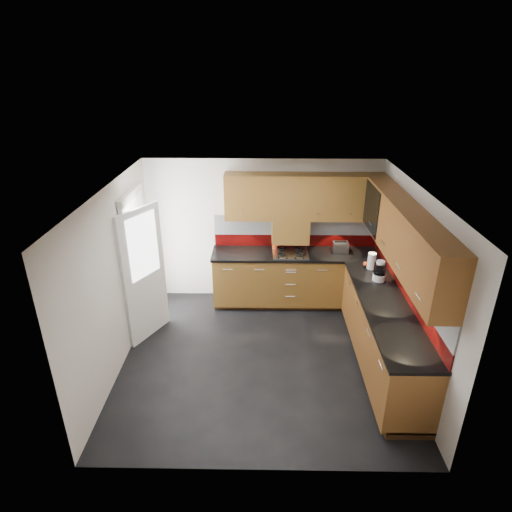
{
  "coord_description": "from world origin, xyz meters",
  "views": [
    {
      "loc": [
        -0.0,
        -4.84,
        3.78
      ],
      "look_at": [
        -0.09,
        0.65,
        1.27
      ],
      "focal_mm": 30.0,
      "sensor_mm": 36.0,
      "label": 1
    }
  ],
  "objects_px": {
    "utensil_pot": "(275,243)",
    "toaster": "(340,247)",
    "gas_hob": "(290,253)",
    "food_processor": "(380,271)"
  },
  "relations": [
    {
      "from": "food_processor",
      "to": "gas_hob",
      "type": "bearing_deg",
      "value": 143.13
    },
    {
      "from": "gas_hob",
      "to": "utensil_pot",
      "type": "relative_size",
      "value": 1.35
    },
    {
      "from": "food_processor",
      "to": "utensil_pot",
      "type": "bearing_deg",
      "value": 142.57
    },
    {
      "from": "gas_hob",
      "to": "toaster",
      "type": "bearing_deg",
      "value": 5.12
    },
    {
      "from": "toaster",
      "to": "food_processor",
      "type": "bearing_deg",
      "value": -68.24
    },
    {
      "from": "toaster",
      "to": "gas_hob",
      "type": "bearing_deg",
      "value": -174.88
    },
    {
      "from": "utensil_pot",
      "to": "food_processor",
      "type": "height_order",
      "value": "utensil_pot"
    },
    {
      "from": "gas_hob",
      "to": "food_processor",
      "type": "bearing_deg",
      "value": -36.87
    },
    {
      "from": "utensil_pot",
      "to": "toaster",
      "type": "distance_m",
      "value": 1.06
    },
    {
      "from": "gas_hob",
      "to": "food_processor",
      "type": "distance_m",
      "value": 1.51
    }
  ]
}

